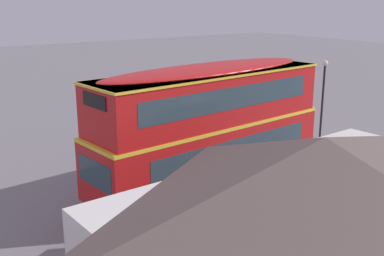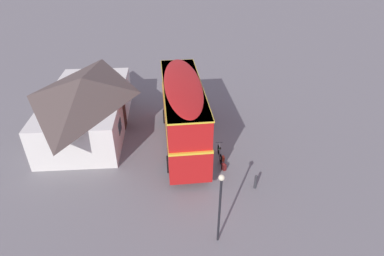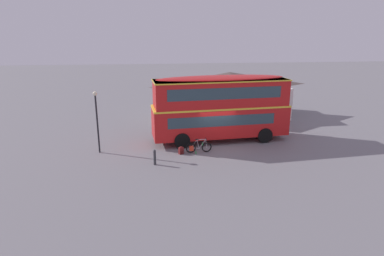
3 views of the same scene
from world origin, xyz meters
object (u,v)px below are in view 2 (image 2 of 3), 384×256
Objects in this scene: kerb_bollard at (256,181)px; backpack_on_ground at (224,166)px; double_decker_bus at (183,111)px; touring_bicycle at (220,154)px; street_lamp at (220,201)px; water_bottle_green_metal at (224,159)px.

backpack_on_ground is at bearing 43.49° from kerb_bollard.
backpack_on_ground is 0.52× the size of kerb_bollard.
double_decker_bus reaches higher than touring_bicycle.
street_lamp is at bearing 170.37° from backpack_on_ground.
double_decker_bus reaches higher than water_bottle_green_metal.
street_lamp reaches higher than water_bottle_green_metal.
touring_bicycle is 0.39m from water_bottle_green_metal.
kerb_bollard is (3.66, -2.57, -2.10)m from street_lamp.
water_bottle_green_metal is at bearing -7.40° from backpack_on_ground.
kerb_bollard is (-2.88, -1.78, 0.13)m from touring_bicycle.
street_lamp reaches higher than kerb_bollard.
water_bottle_green_metal is 0.25× the size of kerb_bollard.
double_decker_bus is 3.87m from touring_bicycle.
touring_bicycle is 3.39m from kerb_bollard.
double_decker_bus is at bearing 39.42° from backpack_on_ground.
street_lamp is at bearing 170.71° from water_bottle_green_metal.
street_lamp is 4.27× the size of kerb_bollard.
double_decker_bus is at bearing 10.87° from street_lamp.
touring_bicycle is at bearing 31.69° from kerb_bollard.
water_bottle_green_metal is at bearing -128.52° from double_decker_bus.
touring_bicycle reaches higher than water_bottle_green_metal.
backpack_on_ground is 0.99m from water_bottle_green_metal.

